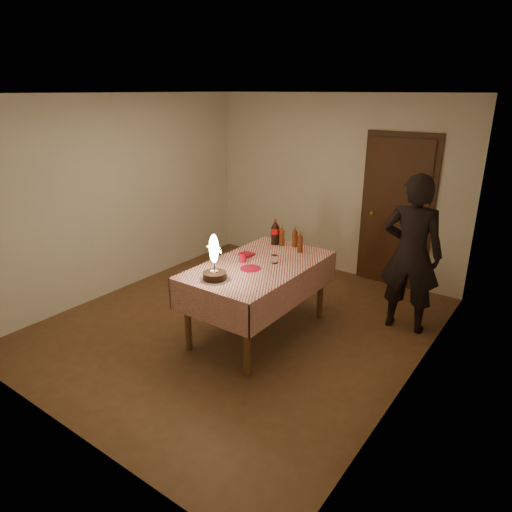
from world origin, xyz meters
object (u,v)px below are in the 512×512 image
clear_cup (275,259)px  cola_bottle (275,232)px  amber_bottle_right (300,242)px  dining_table (259,273)px  amber_bottle_mid (295,237)px  amber_bottle_left (282,236)px  photographer (411,254)px  red_plate (250,268)px  red_cup (243,257)px  birthday_cake (214,267)px

clear_cup → cola_bottle: size_ratio=0.28×
clear_cup → amber_bottle_right: 0.48m
dining_table → amber_bottle_mid: (0.01, 0.73, 0.23)m
amber_bottle_left → amber_bottle_mid: size_ratio=1.00×
clear_cup → amber_bottle_mid: 0.62m
cola_bottle → photographer: bearing=15.6°
amber_bottle_right → clear_cup: bearing=-94.8°
red_plate → red_cup: red_cup is taller
red_plate → amber_bottle_right: 0.79m
red_plate → clear_cup: clear_cup is taller
red_plate → amber_bottle_mid: 0.91m
dining_table → birthday_cake: birthday_cake is taller
birthday_cake → amber_bottle_mid: (0.12, 1.34, -0.02)m
amber_bottle_right → amber_bottle_mid: same height
dining_table → cola_bottle: (-0.23, 0.67, 0.26)m
birthday_cake → cola_bottle: size_ratio=1.49×
amber_bottle_right → amber_bottle_mid: (-0.15, 0.14, 0.00)m
cola_bottle → amber_bottle_right: bearing=-10.7°
clear_cup → red_cup: bearing=-151.1°
dining_table → red_plate: (0.01, -0.17, 0.12)m
dining_table → amber_bottle_mid: amber_bottle_mid is taller
dining_table → cola_bottle: bearing=108.9°
photographer → amber_bottle_right: bearing=-156.1°
dining_table → amber_bottle_right: bearing=74.4°
birthday_cake → clear_cup: bearing=72.3°
cola_bottle → clear_cup: bearing=-56.9°
clear_cup → amber_bottle_right: bearing=85.2°
red_plate → cola_bottle: (-0.24, 0.84, 0.15)m
clear_cup → amber_bottle_left: bearing=115.6°
amber_bottle_left → clear_cup: bearing=-64.4°
birthday_cake → red_cup: 0.57m
dining_table → amber_bottle_left: 0.73m
cola_bottle → photographer: (1.54, 0.43, -0.08)m
red_cup → amber_bottle_right: 0.73m
birthday_cake → red_cup: (-0.08, 0.56, -0.09)m
amber_bottle_mid → photographer: size_ratio=0.14×
cola_bottle → amber_bottle_mid: (0.24, 0.06, -0.03)m
dining_table → amber_bottle_right: amber_bottle_right is taller
amber_bottle_left → cola_bottle: bearing=-175.3°
clear_cup → amber_bottle_mid: bearing=100.5°
birthday_cake → photographer: size_ratio=0.26×
red_cup → amber_bottle_right: amber_bottle_right is taller
photographer → red_cup: bearing=-142.4°
photographer → dining_table: bearing=-139.9°
red_cup → amber_bottle_left: bearing=86.5°
amber_bottle_left → red_plate: bearing=-79.9°
red_plate → amber_bottle_left: size_ratio=0.86×
amber_bottle_mid → red_cup: bearing=-104.2°
birthday_cake → red_plate: (0.12, 0.44, -0.13)m
red_plate → red_cup: bearing=147.9°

